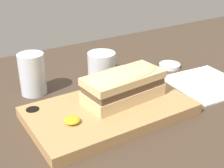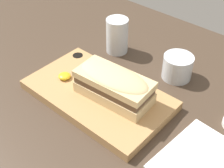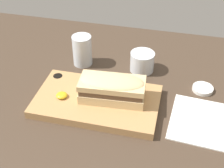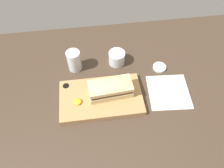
% 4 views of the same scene
% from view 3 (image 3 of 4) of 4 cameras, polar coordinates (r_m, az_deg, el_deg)
% --- Properties ---
extents(dining_table, '(1.79, 1.04, 0.02)m').
position_cam_3_polar(dining_table, '(0.85, 1.76, -6.96)').
color(dining_table, '#423326').
rests_on(dining_table, ground).
extents(serving_board, '(0.34, 0.20, 0.02)m').
position_cam_3_polar(serving_board, '(0.88, -2.80, -3.12)').
color(serving_board, tan).
rests_on(serving_board, dining_table).
extents(sandwich, '(0.18, 0.10, 0.07)m').
position_cam_3_polar(sandwich, '(0.85, 0.03, -0.64)').
color(sandwich, '#DBBC84').
rests_on(sandwich, serving_board).
extents(mustard_dollop, '(0.03, 0.03, 0.01)m').
position_cam_3_polar(mustard_dollop, '(0.88, -9.18, -2.05)').
color(mustard_dollop, gold).
rests_on(mustard_dollop, serving_board).
extents(water_glass, '(0.06, 0.06, 0.10)m').
position_cam_3_polar(water_glass, '(1.03, -5.44, 5.83)').
color(water_glass, silver).
rests_on(water_glass, dining_table).
extents(wine_glass, '(0.08, 0.08, 0.06)m').
position_cam_3_polar(wine_glass, '(1.01, 5.52, 3.93)').
color(wine_glass, silver).
rests_on(wine_glass, dining_table).
extents(napkin, '(0.19, 0.19, 0.00)m').
position_cam_3_polar(napkin, '(0.87, 16.45, -6.66)').
color(napkin, white).
rests_on(napkin, dining_table).
extents(condiment_dish, '(0.06, 0.06, 0.01)m').
position_cam_3_polar(condiment_dish, '(0.97, 16.26, -0.84)').
color(condiment_dish, white).
rests_on(condiment_dish, dining_table).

